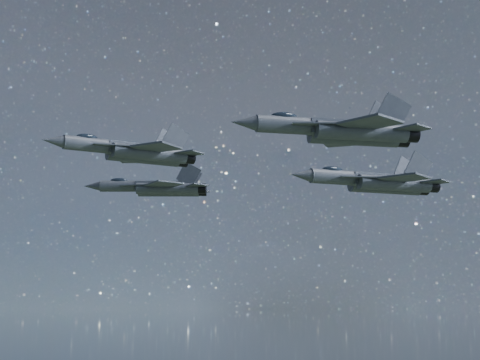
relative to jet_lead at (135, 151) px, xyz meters
name	(u,v)px	position (x,y,z in m)	size (l,w,h in m)	color
jet_lead	(135,151)	(0.00, 0.00, 0.00)	(16.77, 11.71, 4.22)	#363C44
jet_left	(158,188)	(9.20, 25.15, 0.58)	(17.88, 11.87, 4.55)	#363C44
jet_right	(343,131)	(15.94, -15.56, 0.08)	(18.46, 12.81, 4.64)	#363C44
jet_slot	(378,182)	(31.11, 2.90, -0.80)	(20.06, 14.22, 5.09)	#363C44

